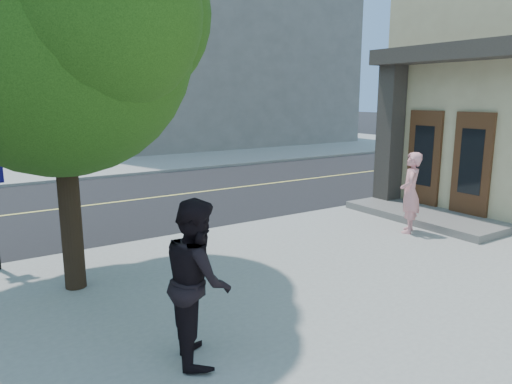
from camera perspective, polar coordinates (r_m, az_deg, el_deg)
ground at (r=10.17m, az=-27.42°, el=-8.14°), size 140.00×140.00×0.00m
sidewalk_ne at (r=34.36m, az=-8.41°, el=6.20°), size 29.00×25.00×0.12m
filler_ne at (r=35.10m, az=-8.34°, el=17.86°), size 18.00×16.00×14.00m
man_on_phone at (r=11.25m, az=18.16°, el=-0.08°), size 0.80×0.76×1.85m
pedestrian at (r=5.64m, az=-7.05°, el=-10.49°), size 0.99×1.13×1.95m
street_tree at (r=8.00m, az=-22.45°, el=20.00°), size 5.10×4.64×6.77m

